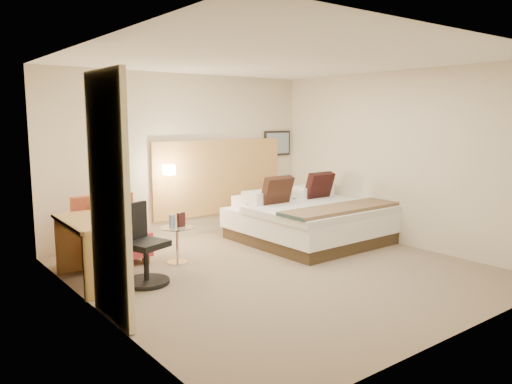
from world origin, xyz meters
TOP-DOWN VIEW (x-y plane):
  - floor at (0.00, 0.00)m, footprint 4.80×5.00m
  - ceiling at (0.00, 0.00)m, footprint 4.80×5.00m
  - wall_back at (0.00, 2.51)m, footprint 4.80×0.02m
  - wall_front at (0.00, -2.51)m, footprint 4.80×0.02m
  - wall_left at (-2.41, 0.00)m, footprint 0.02×5.00m
  - wall_right at (2.41, 0.00)m, footprint 0.02×5.00m
  - headboard_panel at (0.70, 2.47)m, footprint 2.60×0.04m
  - art_frame at (2.02, 2.48)m, footprint 0.62×0.03m
  - art_canvas at (2.02, 2.46)m, footprint 0.54×0.01m
  - lamp_arm at (-0.35, 2.42)m, footprint 0.02×0.12m
  - lamp_shade at (-0.35, 2.36)m, footprint 0.15×0.15m
  - curtain at (-2.36, -0.25)m, footprint 0.06×0.90m
  - bottle_a at (-0.98, 1.12)m, footprint 0.06×0.06m
  - bottle_b at (-0.93, 1.17)m, footprint 0.06×0.06m
  - menu_folder at (-0.83, 1.12)m, footprint 0.12×0.07m
  - bed at (1.44, 0.93)m, footprint 2.23×2.14m
  - lounge_chair at (-1.61, 1.73)m, footprint 0.87×0.76m
  - side_table at (-0.90, 1.12)m, footprint 0.54×0.54m
  - desk at (-2.11, 0.99)m, footprint 0.62×1.27m
  - desk_chair at (-1.65, 0.60)m, footprint 0.70×0.70m

SIDE VIEW (x-z plane):
  - floor at x=0.00m, z-range -0.02..0.00m
  - side_table at x=-0.90m, z-range 0.03..0.53m
  - bed at x=1.44m, z-range -0.19..0.88m
  - lounge_chair at x=-1.61m, z-range -0.09..0.82m
  - desk_chair at x=-1.65m, z-range -0.08..0.88m
  - bottle_a at x=-0.98m, z-range 0.50..0.68m
  - bottle_b at x=-0.93m, z-range 0.50..0.68m
  - menu_folder at x=-0.83m, z-range 0.50..0.70m
  - desk at x=-2.11m, z-range 0.23..1.01m
  - headboard_panel at x=0.70m, z-range 0.30..1.60m
  - lamp_arm at x=-0.35m, z-range 1.14..1.16m
  - lamp_shade at x=-0.35m, z-range 1.07..1.22m
  - curtain at x=-2.36m, z-range 0.01..2.43m
  - wall_back at x=0.00m, z-range 0.00..2.70m
  - wall_front at x=0.00m, z-range 0.00..2.70m
  - wall_left at x=-2.41m, z-range 0.00..2.70m
  - wall_right at x=2.41m, z-range 0.00..2.70m
  - art_frame at x=2.02m, z-range 1.27..1.73m
  - art_canvas at x=2.02m, z-range 1.30..1.70m
  - ceiling at x=0.00m, z-range 2.70..2.72m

